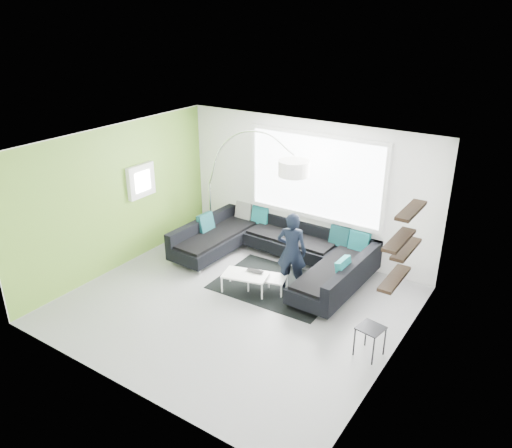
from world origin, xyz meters
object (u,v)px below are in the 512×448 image
(arc_lamp, at_px, (209,183))
(laptop, at_px, (254,272))
(side_table, at_px, (370,341))
(person, at_px, (292,251))
(coffee_table, at_px, (256,282))
(sectional_sofa, at_px, (273,252))

(arc_lamp, distance_m, laptop, 2.53)
(arc_lamp, bearing_deg, laptop, -24.00)
(side_table, distance_m, person, 2.27)
(coffee_table, distance_m, laptop, 0.19)
(sectional_sofa, bearing_deg, coffee_table, -75.06)
(side_table, bearing_deg, sectional_sofa, 150.00)
(coffee_table, relative_size, laptop, 3.07)
(sectional_sofa, relative_size, side_table, 7.61)
(side_table, height_order, laptop, side_table)
(arc_lamp, relative_size, side_table, 5.43)
(coffee_table, height_order, person, person)
(arc_lamp, bearing_deg, side_table, -14.53)
(sectional_sofa, distance_m, laptop, 0.89)
(side_table, relative_size, person, 0.33)
(coffee_table, bearing_deg, person, 28.64)
(sectional_sofa, bearing_deg, arc_lamp, 170.00)
(arc_lamp, relative_size, laptop, 7.85)
(coffee_table, bearing_deg, side_table, -29.63)
(person, bearing_deg, arc_lamp, -36.47)
(sectional_sofa, bearing_deg, person, -31.63)
(arc_lamp, bearing_deg, sectional_sofa, -3.23)
(side_table, height_order, person, person)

